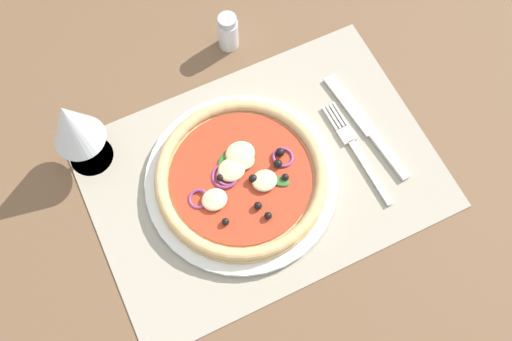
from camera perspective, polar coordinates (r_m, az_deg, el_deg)
name	(u,v)px	position (r cm, az deg, el deg)	size (l,w,h in cm)	color
ground_plane	(262,177)	(86.46, 0.59, -0.65)	(190.00, 140.00, 2.40)	brown
placemat	(262,174)	(85.16, 0.60, -0.30)	(49.45, 34.68, 0.40)	#A39984
plate	(241,179)	(84.10, -1.51, -0.85)	(27.67, 27.67, 1.01)	silver
pizza	(240,175)	(82.62, -1.54, -0.44)	(24.62, 24.62, 2.58)	tan
fork	(354,147)	(87.61, 9.56, 2.26)	(2.31, 18.03, 0.44)	silver
knife	(365,125)	(89.50, 10.59, 4.42)	(3.66, 20.06, 0.62)	silver
wine_glass	(72,125)	(81.00, -17.44, 4.20)	(7.20, 7.20, 14.90)	silver
pepper_shaker	(228,32)	(93.61, -2.74, 13.31)	(3.20, 3.20, 6.70)	silver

